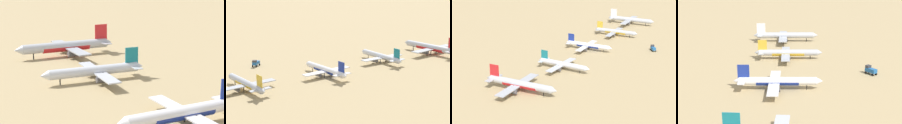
# 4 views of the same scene
# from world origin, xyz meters

# --- Properties ---
(parked_jet_0) EXTENTS (42.97, 35.22, 12.48)m
(parked_jet_0) POSITION_xyz_m (12.63, -83.37, 4.15)
(parked_jet_0) COLOR #B2B7C1
(parked_jet_0) RESTS_ON ground
(parked_jet_1) EXTENTS (35.47, 28.95, 10.23)m
(parked_jet_1) POSITION_xyz_m (9.25, -43.24, 3.45)
(parked_jet_1) COLOR silver
(parked_jet_1) RESTS_ON ground
(parked_jet_2) EXTENTS (34.58, 28.33, 10.03)m
(parked_jet_2) POSITION_xyz_m (-2.20, -1.23, 3.34)
(parked_jet_2) COLOR white
(parked_jet_2) RESTS_ON ground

